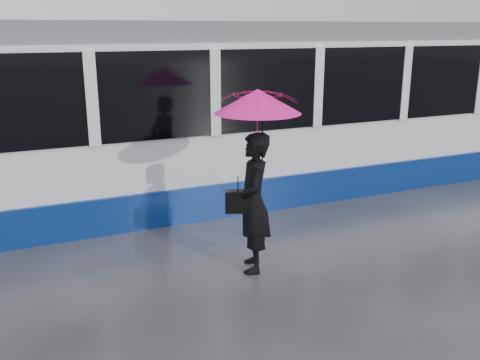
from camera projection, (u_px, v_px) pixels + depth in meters
name	position (u px, v px, depth m)	size (l,w,h in m)	color
ground	(264.00, 241.00, 8.44)	(90.00, 90.00, 0.00)	#27272C
rails	(207.00, 196.00, 10.63)	(34.00, 1.51, 0.02)	#3F3D38
tram	(111.00, 122.00, 9.48)	(26.00, 2.56, 3.35)	white
woman	(253.00, 203.00, 7.20)	(0.70, 0.46, 1.93)	black
umbrella	(258.00, 118.00, 6.91)	(1.47, 1.47, 1.30)	#F51455
handbag	(238.00, 201.00, 7.12)	(0.37, 0.26, 0.48)	black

